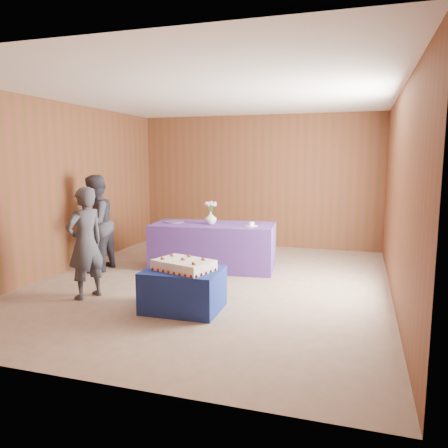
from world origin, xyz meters
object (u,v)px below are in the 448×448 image
at_px(serving_table, 213,246).
at_px(sheet_cake, 184,265).
at_px(cake_table, 183,290).
at_px(guest_right, 95,224).
at_px(guest_left, 85,243).
at_px(vase, 211,218).

xyz_separation_m(serving_table, sheet_cake, (0.33, -2.05, 0.19)).
xyz_separation_m(cake_table, serving_table, (-0.31, 2.03, 0.12)).
bearing_deg(serving_table, guest_right, -163.65).
bearing_deg(sheet_cake, guest_right, 165.48).
bearing_deg(sheet_cake, guest_left, -165.33).
bearing_deg(sheet_cake, serving_table, 116.79).
relative_size(cake_table, guest_right, 0.58).
bearing_deg(guest_left, sheet_cake, 107.04).
bearing_deg(guest_left, guest_right, -131.13).
bearing_deg(sheet_cake, cake_table, 157.58).
relative_size(serving_table, vase, 9.92).
height_order(sheet_cake, guest_right, guest_right).
xyz_separation_m(serving_table, guest_right, (-1.76, -0.73, 0.41)).
height_order(serving_table, guest_left, guest_left).
xyz_separation_m(sheet_cake, guest_right, (-2.09, 1.32, 0.22)).
relative_size(serving_table, guest_left, 1.37).
bearing_deg(cake_table, serving_table, 97.39).
bearing_deg(guest_left, vase, 171.67).
bearing_deg(serving_table, cake_table, -87.58).
distance_m(serving_table, guest_right, 1.95).
xyz_separation_m(cake_table, guest_right, (-2.07, 1.30, 0.53)).
height_order(sheet_cake, guest_left, guest_left).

